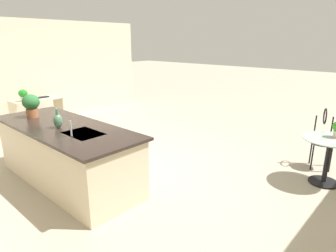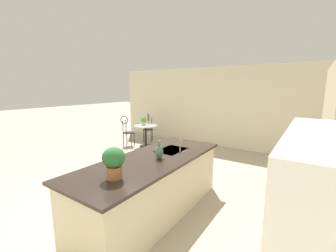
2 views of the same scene
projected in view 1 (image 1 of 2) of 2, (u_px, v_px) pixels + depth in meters
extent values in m
plane|color=#B2A893|center=(123.00, 169.00, 5.05)|extent=(40.00, 40.00, 0.00)
cube|color=beige|center=(14.00, 73.00, 7.41)|extent=(0.12, 7.80, 2.70)
cube|color=beige|center=(67.00, 155.00, 4.51)|extent=(2.70, 0.96, 0.88)
cube|color=#2D231E|center=(64.00, 127.00, 4.38)|extent=(2.80, 1.06, 0.04)
cube|color=#B2B5BA|center=(84.00, 134.00, 4.03)|extent=(0.56, 0.40, 0.03)
cylinder|color=black|center=(323.00, 182.00, 4.57)|extent=(0.44, 0.44, 0.03)
cylinder|color=black|center=(327.00, 161.00, 4.46)|extent=(0.07, 0.07, 0.69)
cylinder|color=#B2C6C1|center=(331.00, 139.00, 4.36)|extent=(0.80, 0.80, 0.01)
cylinder|color=black|center=(330.00, 160.00, 4.89)|extent=(0.03, 0.03, 0.45)
cylinder|color=black|center=(312.00, 157.00, 4.98)|extent=(0.03, 0.03, 0.45)
cylinder|color=black|center=(328.00, 154.00, 5.14)|extent=(0.03, 0.03, 0.45)
cylinder|color=black|center=(311.00, 152.00, 5.24)|extent=(0.03, 0.03, 0.45)
cylinder|color=black|center=(322.00, 143.00, 5.00)|extent=(0.49, 0.49, 0.02)
cylinder|color=black|center=(331.00, 129.00, 5.02)|extent=(0.03, 0.03, 0.45)
cylinder|color=black|center=(315.00, 128.00, 5.11)|extent=(0.03, 0.03, 0.45)
torus|color=black|center=(325.00, 116.00, 5.00)|extent=(0.13, 0.27, 0.28)
cylinder|color=#B2B5BA|center=(71.00, 129.00, 3.86)|extent=(0.02, 0.02, 0.22)
cube|color=beige|center=(59.00, 110.00, 7.87)|extent=(0.54, 0.04, 0.71)
cube|color=beige|center=(15.00, 118.00, 7.04)|extent=(0.54, 0.04, 0.71)
cube|color=beige|center=(36.00, 99.00, 7.35)|extent=(0.60, 1.20, 0.03)
cube|color=black|center=(40.00, 97.00, 7.43)|extent=(0.16, 0.44, 0.02)
cube|color=#333335|center=(40.00, 97.00, 7.42)|extent=(0.13, 0.40, 0.01)
cylinder|color=#9E603D|center=(32.00, 113.00, 4.84)|extent=(0.19, 0.19, 0.15)
ellipsoid|color=#2B6B34|center=(31.00, 102.00, 4.79)|extent=(0.27, 0.27, 0.25)
cylinder|color=beige|center=(24.00, 99.00, 7.00)|extent=(0.14, 0.14, 0.11)
ellipsoid|color=#208122|center=(23.00, 93.00, 6.96)|extent=(0.20, 0.20, 0.19)
ellipsoid|color=#4C7A5B|center=(58.00, 121.00, 4.24)|extent=(0.13, 0.13, 0.21)
cylinder|color=#4C7A5B|center=(57.00, 111.00, 4.20)|extent=(0.04, 0.04, 0.08)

